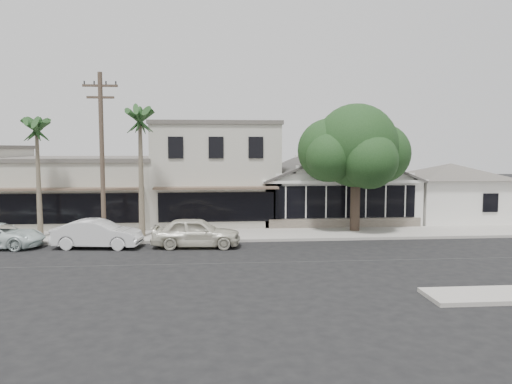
{
  "coord_description": "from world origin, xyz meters",
  "views": [
    {
      "loc": [
        -3.21,
        -21.65,
        5.11
      ],
      "look_at": [
        -0.8,
        6.0,
        2.62
      ],
      "focal_mm": 35.0,
      "sensor_mm": 36.0,
      "label": 1
    }
  ],
  "objects": [
    {
      "name": "shade_tree",
      "position": [
        5.19,
        7.51,
        5.06
      ],
      "size": [
        6.92,
        6.26,
        7.68
      ],
      "rotation": [
        0.0,
        0.0,
        0.09
      ],
      "color": "#46362B",
      "rests_on": "ground"
    },
    {
      "name": "ground",
      "position": [
        0.0,
        0.0,
        0.0
      ],
      "size": [
        140.0,
        140.0,
        0.0
      ],
      "primitive_type": "plane",
      "color": "black",
      "rests_on": "ground"
    },
    {
      "name": "palm_east",
      "position": [
        -7.16,
        6.3,
        6.6
      ],
      "size": [
        2.91,
        2.91,
        7.7
      ],
      "color": "#726651",
      "rests_on": "ground"
    },
    {
      "name": "side_cottage",
      "position": [
        13.2,
        11.5,
        1.5
      ],
      "size": [
        6.0,
        6.0,
        3.0
      ],
      "primitive_type": "cube",
      "color": "white",
      "rests_on": "ground"
    },
    {
      "name": "corner_shop",
      "position": [
        5.0,
        12.47,
        2.62
      ],
      "size": [
        10.4,
        8.6,
        5.1
      ],
      "color": "white",
      "rests_on": "ground"
    },
    {
      "name": "row_building_near",
      "position": [
        -3.0,
        13.5,
        3.25
      ],
      "size": [
        8.0,
        10.0,
        6.5
      ],
      "primitive_type": "cube",
      "color": "beige",
      "rests_on": "ground"
    },
    {
      "name": "car_1",
      "position": [
        -9.08,
        4.0,
        0.73
      ],
      "size": [
        4.56,
        2.06,
        1.45
      ],
      "primitive_type": "imported",
      "rotation": [
        0.0,
        0.0,
        1.45
      ],
      "color": "silver",
      "rests_on": "ground"
    },
    {
      "name": "sidewalk_north",
      "position": [
        -8.0,
        6.75,
        0.07
      ],
      "size": [
        90.0,
        3.5,
        0.15
      ],
      "primitive_type": "cube",
      "color": "#9E9991",
      "rests_on": "ground"
    },
    {
      "name": "palm_mid",
      "position": [
        -12.8,
        6.73,
        6.09
      ],
      "size": [
        2.54,
        2.54,
        7.1
      ],
      "color": "#726651",
      "rests_on": "ground"
    },
    {
      "name": "car_0",
      "position": [
        -4.08,
        3.76,
        0.77
      ],
      "size": [
        4.63,
        2.14,
        1.54
      ],
      "primitive_type": "imported",
      "rotation": [
        0.0,
        0.0,
        1.5
      ],
      "color": "beige",
      "rests_on": "ground"
    },
    {
      "name": "utility_pole",
      "position": [
        -9.0,
        5.2,
        4.79
      ],
      "size": [
        1.8,
        0.24,
        9.0
      ],
      "color": "brown",
      "rests_on": "ground"
    },
    {
      "name": "row_building_midnear",
      "position": [
        -12.0,
        13.5,
        2.1
      ],
      "size": [
        10.0,
        10.0,
        4.2
      ],
      "primitive_type": "cube",
      "color": "beige",
      "rests_on": "ground"
    }
  ]
}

